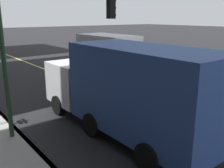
{
  "coord_description": "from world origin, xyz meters",
  "views": [
    {
      "loc": [
        -5.96,
        8.69,
        4.42
      ],
      "look_at": [
        0.9,
        3.32,
        2.1
      ],
      "focal_mm": 40.99,
      "sensor_mm": 36.0,
      "label": 1
    }
  ],
  "objects": [
    {
      "name": "traffic_light_mast",
      "position": [
        3.05,
        4.36,
        3.83
      ],
      "size": [
        0.28,
        4.95,
        5.51
      ],
      "color": "#1E3823",
      "rests_on": "ground"
    },
    {
      "name": "ground",
      "position": [
        0.0,
        0.0,
        0.0
      ],
      "size": [
        200.0,
        200.0,
        0.0
      ],
      "primitive_type": "plane",
      "color": "black"
    },
    {
      "name": "truck_white",
      "position": [
        8.48,
        -2.81,
        1.64
      ],
      "size": [
        7.08,
        2.67,
        3.09
      ],
      "color": "silver",
      "rests_on": "ground"
    },
    {
      "name": "lane_stripe_center",
      "position": [
        0.0,
        0.0,
        0.01
      ],
      "size": [
        80.0,
        0.16,
        0.01
      ],
      "primitive_type": "cube",
      "color": "#D8CC4C",
      "rests_on": "ground"
    },
    {
      "name": "truck_blue",
      "position": [
        0.95,
        2.59,
        1.79
      ],
      "size": [
        8.36,
        2.67,
        3.43
      ],
      "color": "silver",
      "rests_on": "ground"
    }
  ]
}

